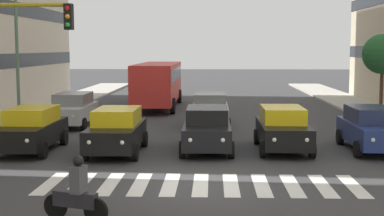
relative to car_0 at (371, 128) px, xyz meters
The scene contains 13 objects.
ground_plane 8.79m from the car_0, 40.92° to the left, with size 180.00×180.00×0.00m, color #38383A.
crosswalk_markings 8.79m from the car_0, 40.92° to the left, with size 9.45×2.80×0.01m.
car_0 is the anchor object (origin of this frame).
car_1 3.49m from the car_0, ahead, with size 2.02×4.44×1.72m.
car_2 6.47m from the car_0, ahead, with size 2.02×4.44×1.72m.
car_3 9.98m from the car_0, ahead, with size 2.02×4.44×1.72m.
car_4 13.36m from the car_0, ahead, with size 2.02×4.44×1.72m.
car_row2_0 9.05m from the car_0, 45.18° to the right, with size 2.02×4.44×1.72m.
car_row2_1 14.91m from the car_0, 25.32° to the right, with size 2.02×4.44×1.72m.
bus_behind_traffic 18.50m from the car_0, 57.45° to the right, with size 2.78×10.50×3.00m.
motorcycle_with_rider 13.26m from the car_0, 44.64° to the left, with size 1.64×0.65×1.57m.
street_lamp_right 16.75m from the car_0, 19.00° to the right, with size 2.58×0.28×6.80m.
street_tree_2 12.01m from the car_0, 108.36° to the right, with size 2.36×2.36×4.71m.
Camera 1 is at (-0.33, 16.09, 4.04)m, focal length 51.87 mm.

